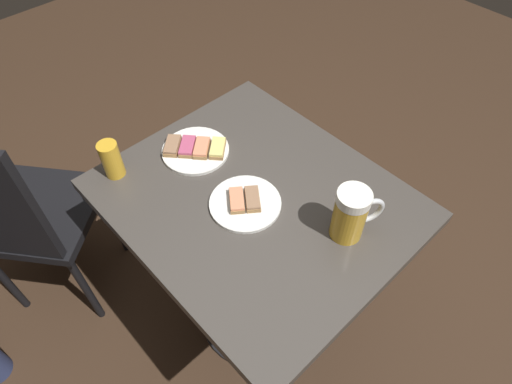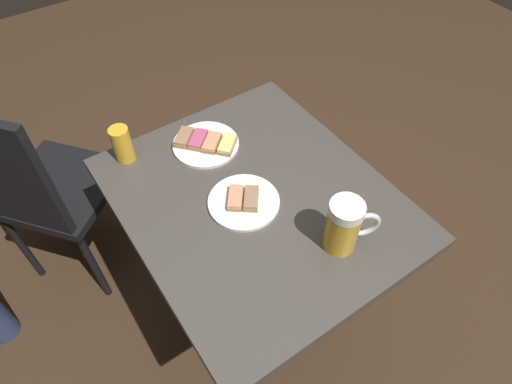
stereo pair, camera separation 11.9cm
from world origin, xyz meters
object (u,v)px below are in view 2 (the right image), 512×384
(plate_near, at_px, (206,143))
(plate_far, at_px, (243,201))
(beer_mug, at_px, (345,226))
(beer_glass_small, at_px, (122,144))
(cafe_chair, at_px, (41,188))

(plate_near, distance_m, plate_far, 0.25)
(plate_near, height_order, beer_mug, beer_mug)
(plate_far, bearing_deg, plate_near, 173.60)
(beer_glass_small, bearing_deg, plate_near, 68.55)
(beer_glass_small, bearing_deg, beer_mug, 28.83)
(plate_far, relative_size, beer_glass_small, 1.74)
(plate_far, bearing_deg, cafe_chair, -143.50)
(cafe_chair, bearing_deg, plate_near, 14.18)
(plate_far, height_order, beer_glass_small, beer_glass_small)
(plate_near, relative_size, cafe_chair, 0.22)
(plate_far, xyz_separation_m, beer_mug, (0.25, 0.13, 0.07))
(beer_glass_small, height_order, cafe_chair, cafe_chair)
(plate_near, xyz_separation_m, beer_mug, (0.50, 0.10, 0.07))
(beer_mug, relative_size, beer_glass_small, 1.37)
(plate_near, xyz_separation_m, beer_glass_small, (-0.09, -0.22, 0.05))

